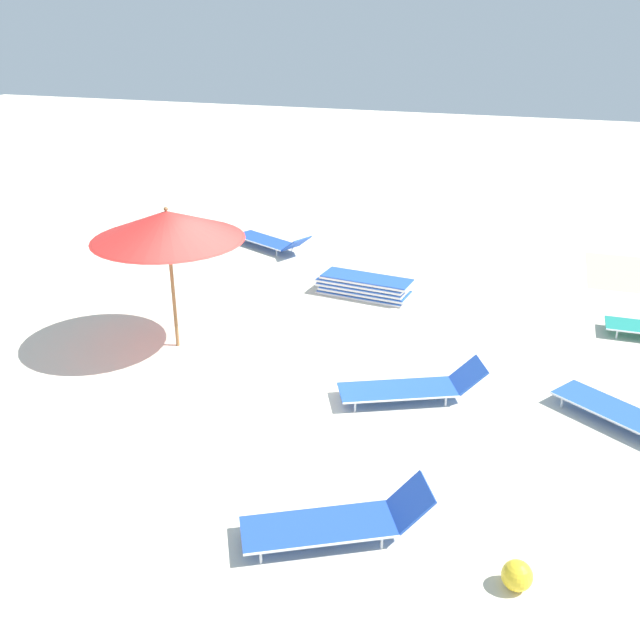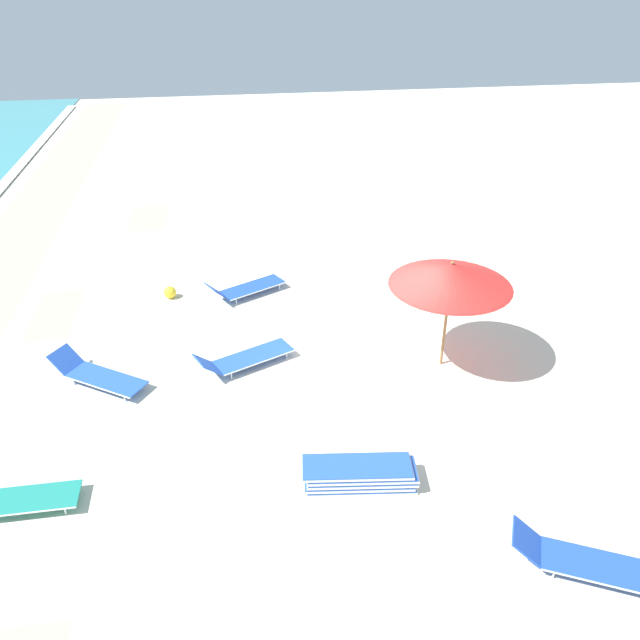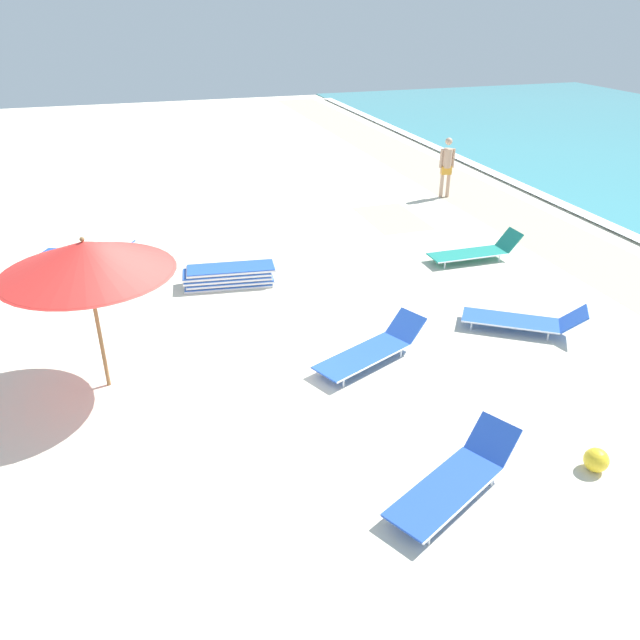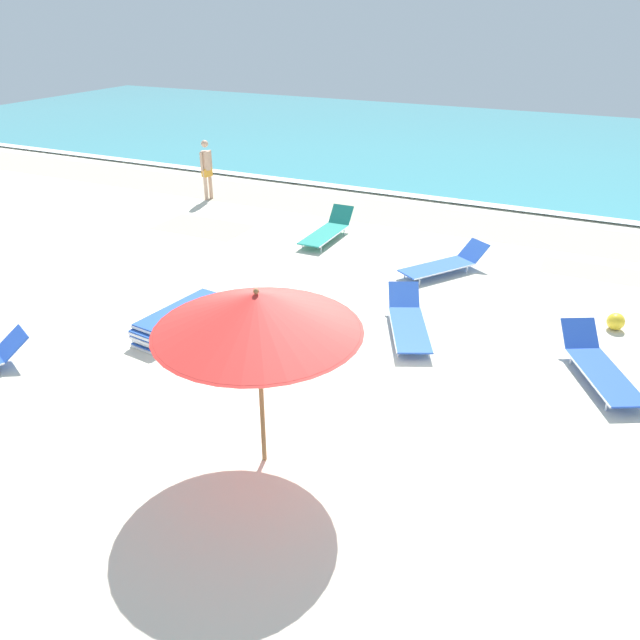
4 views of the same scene
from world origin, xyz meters
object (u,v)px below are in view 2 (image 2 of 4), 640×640
(sun_lounger_beside_umbrella, at_px, (245,288))
(lounger_stack, at_px, (360,474))
(sun_lounger_near_water_left, at_px, (98,375))
(sun_lounger_near_water_right, at_px, (588,562))
(beach_umbrella, at_px, (451,275))
(sun_lounger_under_umbrella, at_px, (6,499))
(sun_lounger_mid_beach_solo, at_px, (244,358))
(beach_ball, at_px, (170,292))

(sun_lounger_beside_umbrella, bearing_deg, lounger_stack, 164.65)
(sun_lounger_near_water_left, distance_m, sun_lounger_near_water_right, 9.58)
(beach_umbrella, distance_m, sun_lounger_under_umbrella, 8.87)
(sun_lounger_mid_beach_solo, height_order, beach_ball, sun_lounger_mid_beach_solo)
(sun_lounger_under_umbrella, relative_size, sun_lounger_near_water_right, 0.96)
(beach_umbrella, bearing_deg, lounger_stack, 142.13)
(beach_umbrella, height_order, sun_lounger_near_water_left, beach_umbrella)
(sun_lounger_near_water_left, xyz_separation_m, sun_lounger_mid_beach_solo, (0.16, -3.02, -0.00))
(sun_lounger_beside_umbrella, xyz_separation_m, sun_lounger_near_water_left, (-3.38, 3.21, -0.00))
(sun_lounger_beside_umbrella, distance_m, sun_lounger_near_water_right, 10.19)
(beach_umbrella, distance_m, sun_lounger_mid_beach_solo, 4.67)
(beach_umbrella, distance_m, sun_lounger_beside_umbrella, 5.85)
(beach_umbrella, height_order, beach_ball, beach_umbrella)
(sun_lounger_under_umbrella, height_order, sun_lounger_beside_umbrella, sun_lounger_under_umbrella)
(sun_lounger_under_umbrella, bearing_deg, lounger_stack, -93.19)
(sun_lounger_beside_umbrella, distance_m, sun_lounger_mid_beach_solo, 3.23)
(sun_lounger_near_water_right, height_order, beach_ball, sun_lounger_near_water_right)
(sun_lounger_near_water_left, bearing_deg, sun_lounger_near_water_right, -93.37)
(sun_lounger_near_water_right, bearing_deg, sun_lounger_near_water_left, 78.83)
(sun_lounger_under_umbrella, bearing_deg, sun_lounger_beside_umbrella, -31.82)
(sun_lounger_mid_beach_solo, relative_size, beach_ball, 6.94)
(sun_lounger_beside_umbrella, distance_m, beach_ball, 1.94)
(sun_lounger_near_water_left, height_order, sun_lounger_mid_beach_solo, sun_lounger_near_water_left)
(sun_lounger_mid_beach_solo, xyz_separation_m, beach_ball, (3.39, 1.73, -0.05))
(sun_lounger_under_umbrella, relative_size, sun_lounger_mid_beach_solo, 0.97)
(sun_lounger_near_water_left, height_order, beach_ball, sun_lounger_near_water_left)
(beach_umbrella, height_order, sun_lounger_near_water_right, beach_umbrella)
(lounger_stack, distance_m, beach_ball, 7.95)
(sun_lounger_under_umbrella, height_order, sun_lounger_near_water_right, sun_lounger_under_umbrella)
(beach_umbrella, xyz_separation_m, sun_lounger_near_water_left, (0.41, 7.23, -1.93))
(sun_lounger_beside_umbrella, height_order, beach_ball, sun_lounger_beside_umbrella)
(sun_lounger_beside_umbrella, relative_size, sun_lounger_near_water_left, 1.01)
(sun_lounger_near_water_left, bearing_deg, lounger_stack, -93.22)
(sun_lounger_under_umbrella, distance_m, sun_lounger_beside_umbrella, 7.85)
(lounger_stack, bearing_deg, sun_lounger_beside_umbrella, 19.51)
(beach_umbrella, bearing_deg, beach_ball, 56.35)
(sun_lounger_beside_umbrella, bearing_deg, sun_lounger_near_water_left, 108.74)
(sun_lounger_near_water_right, bearing_deg, lounger_stack, 78.59)
(beach_umbrella, relative_size, lounger_stack, 1.26)
(lounger_stack, relative_size, sun_lounger_near_water_left, 0.94)
(lounger_stack, height_order, sun_lounger_near_water_left, sun_lounger_near_water_left)
(sun_lounger_mid_beach_solo, bearing_deg, sun_lounger_near_water_right, -166.97)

